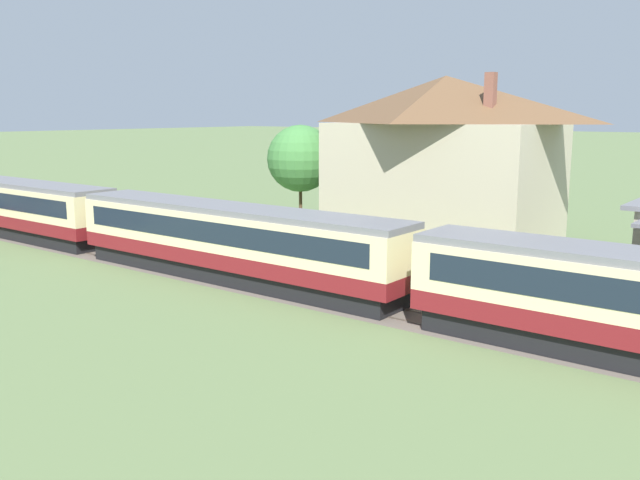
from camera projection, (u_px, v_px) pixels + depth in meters
ground_plane at (629, 353)px, 24.62m from camera, size 600.00×600.00×0.00m
passenger_train at (424, 269)px, 28.26m from camera, size 87.09×3.22×3.90m
railway_track at (473, 329)px, 27.28m from camera, size 135.08×3.60×0.04m
station_house_brown_roof at (443, 161)px, 42.75m from camera, size 14.29×9.31×10.85m
water_tower at (487, 160)px, 39.49m from camera, size 4.63×4.63×7.46m
yard_tree_0 at (300, 159)px, 50.04m from camera, size 4.94×4.94×7.73m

